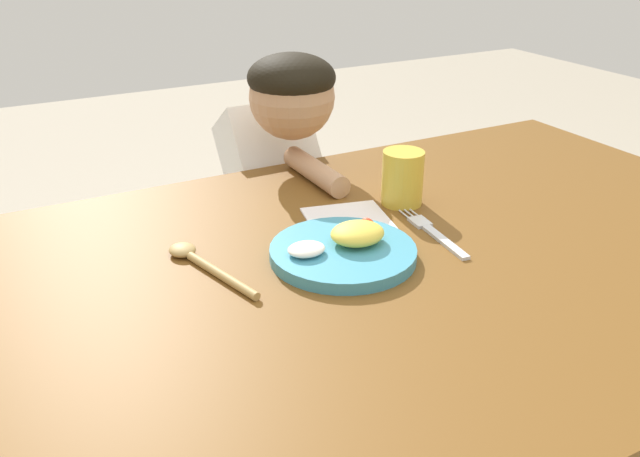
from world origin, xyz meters
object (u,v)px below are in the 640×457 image
object	(u,v)px
drinking_cup	(403,178)
person	(275,216)
fork	(433,233)
spoon	(201,262)
plate	(344,249)

from	to	relation	value
drinking_cup	person	world-z (taller)	person
fork	drinking_cup	world-z (taller)	drinking_cup
spoon	fork	bearing A→B (deg)	-116.06
plate	drinking_cup	size ratio (longest dim) A/B	2.28
plate	person	world-z (taller)	person
drinking_cup	person	xyz separation A→B (m)	(-0.09, 0.38, -0.21)
fork	drinking_cup	xyz separation A→B (m)	(0.03, 0.14, 0.05)
plate	spoon	distance (m)	0.23
fork	drinking_cup	bearing A→B (deg)	-4.93
fork	spoon	bearing A→B (deg)	84.99
plate	fork	size ratio (longest dim) A/B	1.12
spoon	drinking_cup	bearing A→B (deg)	-96.48
drinking_cup	fork	bearing A→B (deg)	-101.33
fork	drinking_cup	size ratio (longest dim) A/B	2.03
person	fork	bearing A→B (deg)	96.86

